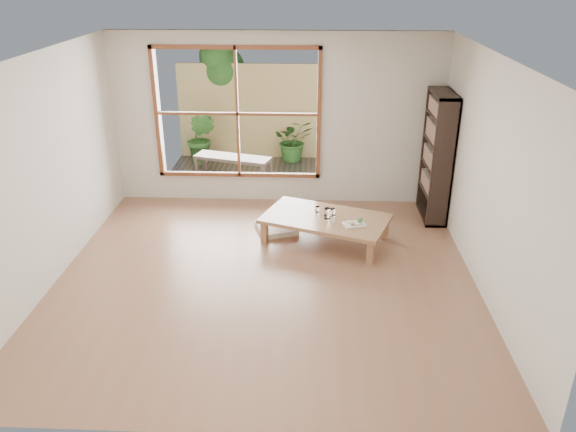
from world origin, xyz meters
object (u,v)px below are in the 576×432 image
garden_bench (233,160)px  food_tray (356,223)px  low_table (326,220)px  bookshelf (437,157)px

garden_bench → food_tray: bearing=-35.9°
food_tray → low_table: bearing=134.7°
bookshelf → garden_bench: bookshelf is taller
low_table → food_tray: 0.45m
low_table → food_tray: food_tray is taller
bookshelf → food_tray: bookshelf is taller
low_table → food_tray: (0.38, -0.23, 0.06)m
bookshelf → garden_bench: size_ratio=1.36×
bookshelf → food_tray: (-1.21, -1.12, -0.55)m
low_table → bookshelf: size_ratio=1.00×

